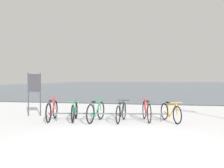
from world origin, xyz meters
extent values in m
cube|color=white|center=(0.00, -1.00, -0.04)|extent=(80.00, 22.00, 0.08)
cube|color=slate|center=(0.00, 65.00, -0.04)|extent=(80.00, 110.00, 0.08)
cube|color=#47474C|center=(0.00, 10.00, -0.02)|extent=(80.00, 0.50, 0.05)
cylinder|color=#4C5156|center=(-0.83, 3.39, 0.28)|extent=(4.20, 0.71, 0.05)
cylinder|color=#4C5156|center=(-2.72, 3.10, 0.14)|extent=(0.04, 0.04, 0.28)
cylinder|color=#4C5156|center=(1.05, 3.69, 0.14)|extent=(0.04, 0.04, 0.28)
torus|color=black|center=(-3.03, 3.70, 0.35)|extent=(0.18, 0.70, 0.70)
torus|color=black|center=(-2.85, 2.68, 0.35)|extent=(0.18, 0.70, 0.70)
cylinder|color=#B22D2D|center=(-2.97, 3.37, 0.48)|extent=(0.13, 0.54, 0.59)
cylinder|color=#B22D2D|center=(-2.91, 3.04, 0.45)|extent=(0.07, 0.19, 0.53)
cylinder|color=#B22D2D|center=(-2.96, 3.29, 0.74)|extent=(0.16, 0.67, 0.08)
cylinder|color=#B22D2D|center=(-2.89, 2.90, 0.27)|extent=(0.12, 0.45, 0.19)
cylinder|color=#B22D2D|center=(-3.03, 3.66, 0.56)|extent=(0.06, 0.12, 0.41)
cube|color=black|center=(-2.90, 2.96, 0.75)|extent=(0.11, 0.21, 0.05)
cylinder|color=#B22D2D|center=(-3.02, 3.62, 0.81)|extent=(0.46, 0.11, 0.02)
torus|color=black|center=(-1.99, 2.82, 0.32)|extent=(0.19, 0.64, 0.64)
torus|color=black|center=(-2.19, 3.75, 0.32)|extent=(0.19, 0.64, 0.64)
cylinder|color=#2D8C60|center=(-2.06, 3.12, 0.43)|extent=(0.14, 0.50, 0.53)
cylinder|color=#2D8C60|center=(-2.12, 3.42, 0.41)|extent=(0.07, 0.18, 0.48)
cylinder|color=#2D8C60|center=(-2.07, 3.19, 0.66)|extent=(0.17, 0.62, 0.08)
cylinder|color=#2D8C60|center=(-2.15, 3.55, 0.25)|extent=(0.12, 0.42, 0.18)
cylinder|color=#2D8C60|center=(-2.00, 2.85, 0.50)|extent=(0.06, 0.11, 0.37)
cube|color=black|center=(-2.14, 3.49, 0.68)|extent=(0.12, 0.21, 0.05)
cylinder|color=#2D8C60|center=(-2.01, 2.89, 0.74)|extent=(0.45, 0.12, 0.02)
torus|color=black|center=(-1.20, 3.76, 0.34)|extent=(0.14, 0.69, 0.69)
torus|color=black|center=(-1.33, 2.76, 0.34)|extent=(0.14, 0.69, 0.69)
cylinder|color=#2D8C60|center=(-1.25, 3.43, 0.47)|extent=(0.10, 0.53, 0.58)
cylinder|color=#2D8C60|center=(-1.29, 3.11, 0.44)|extent=(0.06, 0.19, 0.52)
cylinder|color=#2D8C60|center=(-1.26, 3.36, 0.72)|extent=(0.12, 0.66, 0.08)
cylinder|color=#2D8C60|center=(-1.31, 2.97, 0.27)|extent=(0.09, 0.44, 0.19)
cylinder|color=#2D8C60|center=(-1.21, 3.72, 0.54)|extent=(0.05, 0.11, 0.41)
cube|color=black|center=(-1.30, 3.03, 0.73)|extent=(0.10, 0.21, 0.05)
cylinder|color=#2D8C60|center=(-1.21, 3.68, 0.79)|extent=(0.46, 0.08, 0.02)
torus|color=black|center=(-0.33, 3.90, 0.32)|extent=(0.07, 0.64, 0.64)
torus|color=black|center=(-0.38, 2.86, 0.32)|extent=(0.07, 0.64, 0.64)
cylinder|color=#1E2328|center=(-0.35, 3.57, 0.44)|extent=(0.06, 0.55, 0.54)
cylinder|color=#1E2328|center=(-0.36, 3.23, 0.41)|extent=(0.04, 0.19, 0.49)
cylinder|color=#1E2328|center=(-0.35, 3.49, 0.67)|extent=(0.07, 0.68, 0.08)
cylinder|color=#1E2328|center=(-0.37, 3.08, 0.25)|extent=(0.06, 0.46, 0.18)
cylinder|color=#1E2328|center=(-0.33, 3.87, 0.51)|extent=(0.04, 0.12, 0.38)
cube|color=black|center=(-0.37, 3.15, 0.69)|extent=(0.09, 0.20, 0.05)
cylinder|color=#1E2328|center=(-0.34, 3.83, 0.74)|extent=(0.46, 0.05, 0.02)
torus|color=black|center=(0.41, 4.24, 0.34)|extent=(0.20, 0.68, 0.69)
torus|color=black|center=(0.65, 3.26, 0.34)|extent=(0.20, 0.68, 0.69)
cylinder|color=#B22D2D|center=(0.49, 3.92, 0.47)|extent=(0.16, 0.53, 0.59)
cylinder|color=#B22D2D|center=(0.57, 3.60, 0.45)|extent=(0.08, 0.19, 0.52)
cylinder|color=#B22D2D|center=(0.51, 3.85, 0.73)|extent=(0.19, 0.65, 0.08)
cylinder|color=#B22D2D|center=(0.60, 3.47, 0.27)|extent=(0.14, 0.44, 0.19)
cylinder|color=#B22D2D|center=(0.42, 4.21, 0.55)|extent=(0.06, 0.12, 0.41)
cube|color=black|center=(0.59, 3.53, 0.74)|extent=(0.13, 0.21, 0.05)
cylinder|color=#B22D2D|center=(0.43, 4.17, 0.80)|extent=(0.45, 0.13, 0.02)
torus|color=black|center=(1.61, 3.24, 0.31)|extent=(0.30, 0.59, 0.63)
torus|color=black|center=(1.18, 4.19, 0.31)|extent=(0.30, 0.59, 0.63)
cylinder|color=gold|center=(1.47, 3.55, 0.43)|extent=(0.26, 0.51, 0.53)
cylinder|color=gold|center=(1.33, 3.86, 0.40)|extent=(0.11, 0.19, 0.47)
cylinder|color=gold|center=(1.43, 3.62, 0.66)|extent=(0.31, 0.63, 0.08)
cylinder|color=gold|center=(1.27, 3.99, 0.24)|extent=(0.22, 0.43, 0.18)
cylinder|color=gold|center=(1.59, 3.28, 0.50)|extent=(0.08, 0.12, 0.37)
cube|color=black|center=(1.29, 3.93, 0.68)|extent=(0.16, 0.22, 0.05)
cylinder|color=gold|center=(1.57, 3.31, 0.73)|extent=(0.43, 0.21, 0.02)
cylinder|color=#33383D|center=(-4.41, 4.11, 0.90)|extent=(0.05, 0.05, 1.81)
cylinder|color=#33383D|center=(-3.93, 4.24, 0.90)|extent=(0.05, 0.05, 1.81)
cube|color=#2D2D33|center=(-4.17, 4.18, 1.38)|extent=(0.54, 0.18, 0.75)
camera|label=1|loc=(1.13, -5.90, 1.55)|focal=41.85mm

